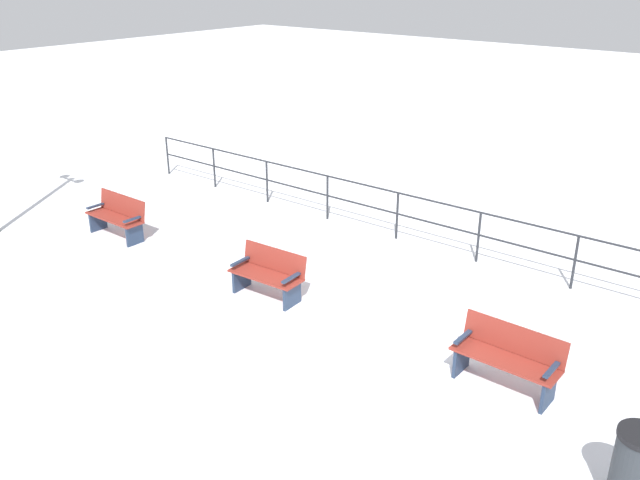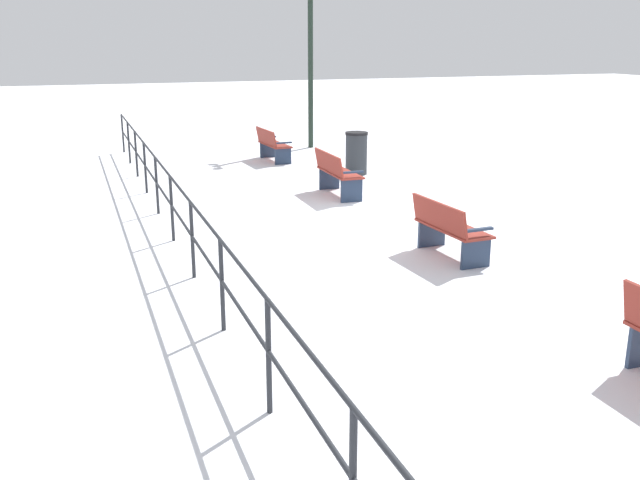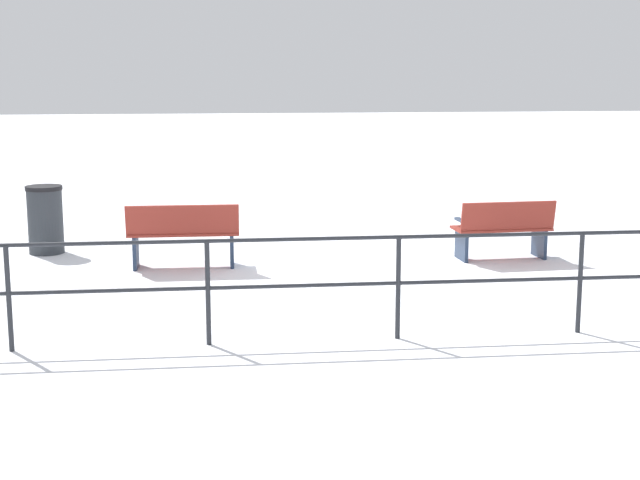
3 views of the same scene
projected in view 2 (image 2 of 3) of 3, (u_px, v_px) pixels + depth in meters
name	position (u px, v px, depth m)	size (l,w,h in m)	color
ground_plane	(388.00, 221.00, 12.56)	(80.00, 80.00, 0.00)	white
bench_second	(449.00, 229.00, 10.38)	(0.66, 1.40, 0.86)	maroon
bench_third	(337.00, 173.00, 14.42)	(0.56, 1.51, 0.90)	maroon
bench_fourth	(272.00, 144.00, 18.46)	(0.62, 1.41, 0.84)	maroon
lamppost_middle	(310.00, 37.00, 19.99)	(0.25, 0.88, 5.03)	#1E2D23
waterfront_railing	(171.00, 197.00, 11.16)	(0.05, 19.10, 1.07)	#26282D
trash_bin	(356.00, 153.00, 16.66)	(0.53, 0.53, 1.00)	#2D3338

